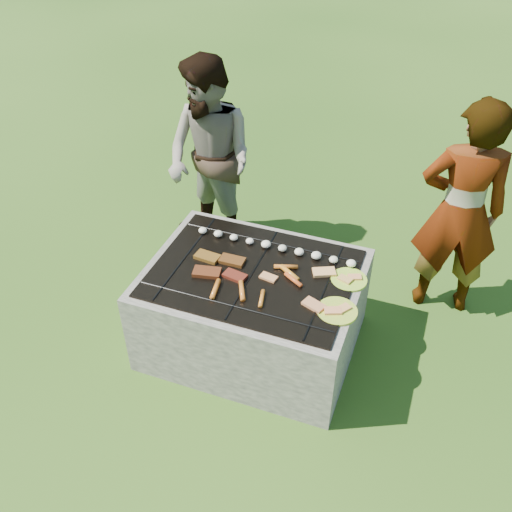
# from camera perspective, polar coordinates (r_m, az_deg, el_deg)

# --- Properties ---
(lawn) EXTENTS (60.00, 60.00, 0.00)m
(lawn) POSITION_cam_1_polar(r_m,az_deg,el_deg) (3.88, -0.26, -8.58)
(lawn) COLOR #1F4411
(lawn) RESTS_ON ground
(fire_pit) EXTENTS (1.30, 1.00, 0.62)m
(fire_pit) POSITION_cam_1_polar(r_m,az_deg,el_deg) (3.68, -0.27, -5.57)
(fire_pit) COLOR #A0998E
(fire_pit) RESTS_ON ground
(mushrooms) EXTENTS (1.06, 0.06, 0.04)m
(mushrooms) POSITION_cam_1_polar(r_m,az_deg,el_deg) (3.62, 2.25, 0.89)
(mushrooms) COLOR white
(mushrooms) RESTS_ON fire_pit
(pork_slabs) EXTENTS (0.39, 0.27, 0.02)m
(pork_slabs) POSITION_cam_1_polar(r_m,az_deg,el_deg) (3.50, -3.77, -0.99)
(pork_slabs) COLOR #A06A1D
(pork_slabs) RESTS_ON fire_pit
(sausages) EXTENTS (0.50, 0.46, 0.03)m
(sausages) POSITION_cam_1_polar(r_m,az_deg,el_deg) (3.37, 0.66, -2.66)
(sausages) COLOR #C1741F
(sausages) RESTS_ON fire_pit
(bread_on_grate) EXTENTS (0.45, 0.42, 0.02)m
(bread_on_grate) POSITION_cam_1_polar(r_m,az_deg,el_deg) (3.38, 5.39, -2.82)
(bread_on_grate) COLOR tan
(bread_on_grate) RESTS_ON fire_pit
(plate_far) EXTENTS (0.26, 0.26, 0.03)m
(plate_far) POSITION_cam_1_polar(r_m,az_deg,el_deg) (3.46, 9.27, -2.33)
(plate_far) COLOR #CED934
(plate_far) RESTS_ON fire_pit
(plate_near) EXTENTS (0.23, 0.23, 0.03)m
(plate_near) POSITION_cam_1_polar(r_m,az_deg,el_deg) (3.24, 8.10, -5.46)
(plate_near) COLOR yellow
(plate_near) RESTS_ON fire_pit
(cook) EXTENTS (0.63, 0.47, 1.56)m
(cook) POSITION_cam_1_polar(r_m,az_deg,el_deg) (3.92, 19.74, 4.17)
(cook) COLOR gray
(cook) RESTS_ON ground
(bystander) EXTENTS (0.91, 0.82, 1.54)m
(bystander) POSITION_cam_1_polar(r_m,az_deg,el_deg) (4.31, -4.62, 9.53)
(bystander) COLOR gray
(bystander) RESTS_ON ground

